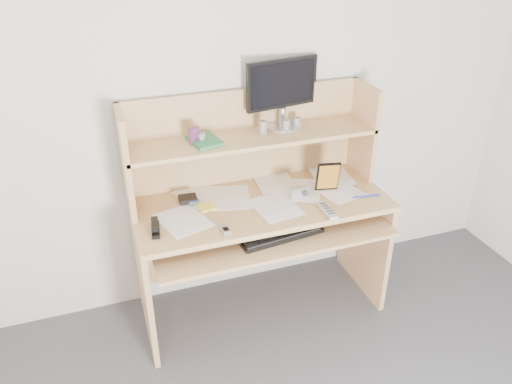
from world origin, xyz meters
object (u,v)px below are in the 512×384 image
object	(u,v)px
keyboard	(279,233)
tv_remote	(327,210)
game_case	(328,177)
desk	(257,203)
monitor	(282,91)

from	to	relation	value
keyboard	tv_remote	bearing A→B (deg)	-11.39
tv_remote	game_case	bearing A→B (deg)	66.00
desk	monitor	world-z (taller)	monitor
desk	tv_remote	world-z (taller)	desk
game_case	keyboard	bearing A→B (deg)	-140.81
tv_remote	monitor	size ratio (longest dim) A/B	0.40
keyboard	desk	bearing A→B (deg)	88.96
monitor	desk	bearing A→B (deg)	-150.18
desk	game_case	distance (m)	0.43
desk	keyboard	distance (m)	0.29
tv_remote	monitor	distance (m)	0.71
keyboard	monitor	world-z (taller)	monitor
keyboard	game_case	distance (m)	0.44
tv_remote	monitor	bearing A→B (deg)	101.14
keyboard	monitor	xyz separation A→B (m)	(0.18, 0.45, 0.62)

